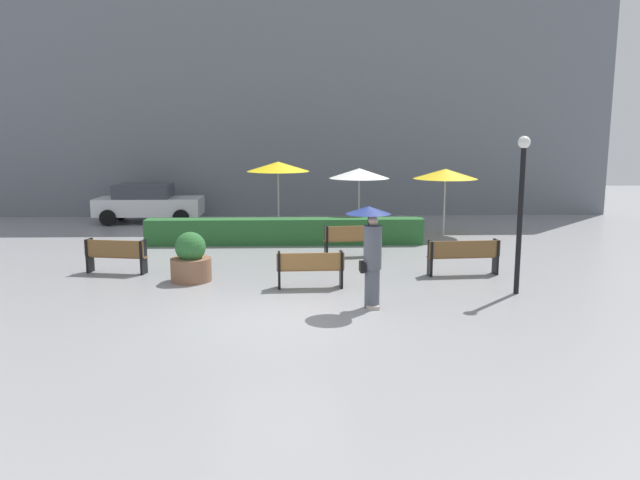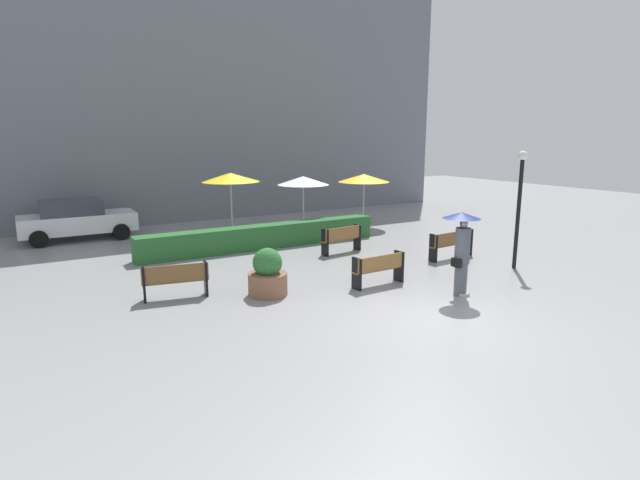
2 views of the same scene
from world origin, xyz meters
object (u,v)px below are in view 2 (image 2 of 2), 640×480
object	(u,v)px
planter_pot	(268,275)
lamp_post	(520,197)
bench_far_left	(175,278)
bench_back_row	(342,237)
patio_umbrella_yellow_far	(364,178)
bench_far_right	(452,242)
pedestrian_with_umbrella	(462,243)
patio_umbrella_yellow	(231,177)
parked_car	(76,219)
patio_umbrella_white	(303,181)
bench_mid_center	(379,268)

from	to	relation	value
planter_pot	lamp_post	world-z (taller)	lamp_post
bench_far_left	bench_back_row	world-z (taller)	bench_back_row
planter_pot	patio_umbrella_yellow_far	world-z (taller)	patio_umbrella_yellow_far
bench_far_left	bench_far_right	xyz separation A→B (m)	(9.08, -0.48, 0.03)
planter_pot	patio_umbrella_yellow_far	bearing A→B (deg)	40.74
bench_back_row	patio_umbrella_yellow_far	world-z (taller)	patio_umbrella_yellow_far
bench_far_left	pedestrian_with_umbrella	distance (m)	7.26
patio_umbrella_yellow	parked_car	world-z (taller)	patio_umbrella_yellow
bench_back_row	bench_far_left	bearing A→B (deg)	-162.04
bench_back_row	parked_car	size ratio (longest dim) A/B	0.39
bench_far_left	patio_umbrella_white	xyz separation A→B (m)	(6.94, 5.88, 1.69)
bench_far_left	bench_mid_center	size ratio (longest dim) A/B	1.02
bench_back_row	planter_pot	size ratio (longest dim) A/B	1.33
bench_back_row	patio_umbrella_yellow_far	bearing A→B (deg)	46.41
planter_pot	patio_umbrella_white	size ratio (longest dim) A/B	0.52
patio_umbrella_white	bench_far_left	bearing A→B (deg)	-139.70
bench_far_right	patio_umbrella_white	bearing A→B (deg)	108.58
pedestrian_with_umbrella	planter_pot	xyz separation A→B (m)	(-4.20, 2.56, -0.85)
patio_umbrella_yellow_far	bench_back_row	bearing A→B (deg)	-133.59
patio_umbrella_white	parked_car	size ratio (longest dim) A/B	0.57
bench_mid_center	patio_umbrella_yellow	distance (m)	8.59
parked_car	bench_far_left	bearing A→B (deg)	-81.88
bench_mid_center	lamp_post	world-z (taller)	lamp_post
patio_umbrella_yellow_far	parked_car	bearing A→B (deg)	163.11
pedestrian_with_umbrella	parked_car	world-z (taller)	pedestrian_with_umbrella
bench_back_row	patio_umbrella_yellow	size ratio (longest dim) A/B	0.63
patio_umbrella_white	bench_back_row	bearing A→B (deg)	-98.58
bench_far_right	pedestrian_with_umbrella	xyz separation A→B (m)	(-2.76, -2.99, 0.83)
bench_far_left	parked_car	size ratio (longest dim) A/B	0.39
bench_mid_center	pedestrian_with_umbrella	size ratio (longest dim) A/B	0.74
patio_umbrella_yellow	lamp_post	bearing A→B (deg)	-57.29
bench_mid_center	lamp_post	bearing A→B (deg)	-7.96
lamp_post	patio_umbrella_yellow_far	size ratio (longest dim) A/B	1.52
pedestrian_with_umbrella	patio_umbrella_yellow_far	size ratio (longest dim) A/B	0.92
bench_far_left	patio_umbrella_yellow_far	size ratio (longest dim) A/B	0.70
pedestrian_with_umbrella	parked_car	xyz separation A→B (m)	(-7.65, 12.79, -0.57)
pedestrian_with_umbrella	lamp_post	xyz separation A→B (m)	(3.51, 1.08, 0.85)
patio_umbrella_yellow	patio_umbrella_yellow_far	xyz separation A→B (m)	(5.94, -0.71, -0.23)
bench_mid_center	pedestrian_with_umbrella	bearing A→B (deg)	-54.72
bench_far_right	parked_car	size ratio (longest dim) A/B	0.45
bench_back_row	bench_mid_center	bearing A→B (deg)	-108.69
bench_mid_center	bench_far_left	bearing A→B (deg)	161.29
planter_pot	lamp_post	bearing A→B (deg)	-10.85
bench_back_row	parked_car	bearing A→B (deg)	136.64
bench_mid_center	patio_umbrella_yellow_far	distance (m)	9.21
bench_far_right	planter_pot	size ratio (longest dim) A/B	1.53
patio_umbrella_yellow	patio_umbrella_white	distance (m)	2.97
lamp_post	bench_far_left	bearing A→B (deg)	166.36
bench_far_right	lamp_post	distance (m)	2.64
bench_far_right	bench_back_row	xyz separation A→B (m)	(-2.72, 2.54, 0.00)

